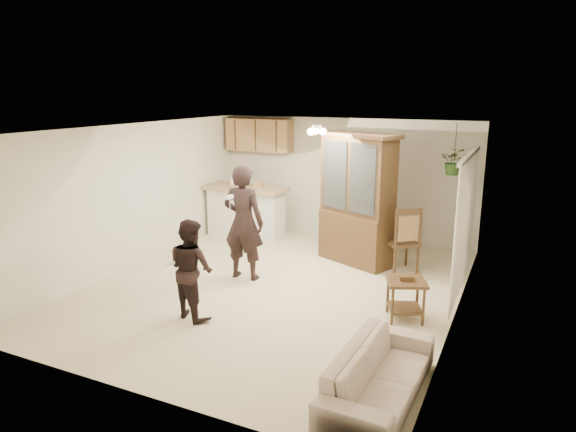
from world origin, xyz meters
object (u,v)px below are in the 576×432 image
at_px(china_hutch, 357,200).
at_px(side_table, 405,299).
at_px(adult, 244,226).
at_px(chair_bar, 274,224).
at_px(sofa, 380,366).
at_px(chair_hutch_right, 401,253).
at_px(chair_hutch_left, 359,227).
at_px(child, 191,270).

distance_m(china_hutch, side_table, 2.57).
bearing_deg(adult, chair_bar, -77.82).
xyz_separation_m(sofa, adult, (-2.97, 2.43, 0.53)).
height_order(chair_bar, chair_hutch_right, chair_hutch_right).
xyz_separation_m(china_hutch, chair_hutch_left, (-0.32, 1.18, -0.82)).
distance_m(side_table, chair_hutch_right, 1.96).
height_order(sofa, child, child).
distance_m(sofa, chair_bar, 6.11).
xyz_separation_m(child, china_hutch, (1.32, 3.18, 0.48)).
height_order(china_hutch, chair_hutch_right, china_hutch).
bearing_deg(adult, sofa, 137.26).
bearing_deg(chair_bar, side_table, -55.49).
bearing_deg(sofa, china_hutch, 22.87).
xyz_separation_m(sofa, china_hutch, (-1.54, 3.99, 0.79)).
bearing_deg(adult, side_table, 167.56).
height_order(sofa, chair_hutch_right, chair_hutch_right).
bearing_deg(chair_hutch_left, side_table, -51.69).
relative_size(side_table, chair_hutch_right, 0.58).
bearing_deg(sofa, side_table, 7.15).
relative_size(sofa, side_table, 2.79).
distance_m(adult, chair_bar, 2.64).
xyz_separation_m(adult, china_hutch, (1.43, 1.56, 0.25)).
bearing_deg(adult, chair_hutch_right, -150.82).
height_order(child, chair_hutch_left, child).
bearing_deg(child, side_table, -137.52).
bearing_deg(child, sofa, -177.21).
bearing_deg(chair_bar, adult, -89.92).
distance_m(sofa, child, 2.98).
bearing_deg(child, chair_hutch_right, -106.46).
bearing_deg(child, chair_hutch_left, -84.16).
height_order(china_hutch, chair_bar, china_hutch).
height_order(child, china_hutch, china_hutch).
bearing_deg(chair_bar, chair_hutch_left, -6.77).
distance_m(china_hutch, chair_hutch_right, 1.19).
height_order(chair_hutch_left, chair_hutch_right, chair_hutch_left).
distance_m(adult, side_table, 2.88).
distance_m(side_table, chair_bar, 4.52).
height_order(side_table, chair_bar, chair_bar).
relative_size(sofa, child, 1.39).
relative_size(china_hutch, chair_bar, 2.55).
bearing_deg(chair_hutch_left, sofa, -59.63).
bearing_deg(chair_bar, china_hutch, -38.63).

